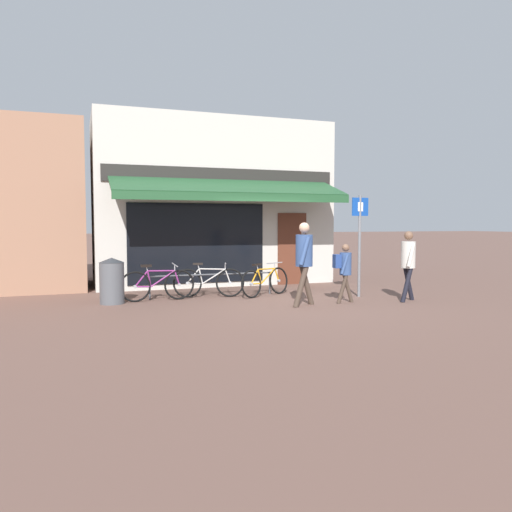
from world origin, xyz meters
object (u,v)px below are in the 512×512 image
at_px(bicycle_purple, 157,285).
at_px(pedestrian_child, 344,266).
at_px(parking_sign, 360,235).
at_px(pedestrian_adult, 304,255).
at_px(bicycle_silver, 209,282).
at_px(litter_bin, 112,281).
at_px(pedestrian_second_adult, 408,258).
at_px(bicycle_orange, 265,281).

height_order(bicycle_purple, pedestrian_child, pedestrian_child).
height_order(pedestrian_child, parking_sign, parking_sign).
distance_m(pedestrian_adult, parking_sign, 2.04).
xyz_separation_m(pedestrian_adult, pedestrian_child, (1.03, 0.06, -0.28)).
height_order(bicycle_silver, parking_sign, parking_sign).
distance_m(pedestrian_adult, pedestrian_child, 1.07).
bearing_deg(litter_bin, pedestrian_second_adult, -16.47).
distance_m(pedestrian_second_adult, parking_sign, 1.31).
bearing_deg(bicycle_silver, pedestrian_adult, -36.22).
height_order(pedestrian_adult, pedestrian_child, pedestrian_adult).
height_order(bicycle_orange, parking_sign, parking_sign).
xyz_separation_m(pedestrian_adult, litter_bin, (-3.93, 1.70, -0.60)).
bearing_deg(pedestrian_adult, pedestrian_second_adult, -7.64).
bearing_deg(pedestrian_adult, parking_sign, 19.78).
bearing_deg(pedestrian_second_adult, litter_bin, 157.05).
bearing_deg(pedestrian_adult, pedestrian_child, 0.42).
relative_size(bicycle_purple, pedestrian_second_adult, 1.07).
xyz_separation_m(bicycle_silver, parking_sign, (3.49, -1.18, 1.14)).
xyz_separation_m(pedestrian_child, parking_sign, (0.82, 0.71, 0.68)).
bearing_deg(bicycle_purple, bicycle_orange, -4.12).
bearing_deg(bicycle_silver, bicycle_orange, 2.75).
xyz_separation_m(pedestrian_second_adult, parking_sign, (-0.69, 0.98, 0.52)).
xyz_separation_m(pedestrian_adult, parking_sign, (1.85, 0.77, 0.39)).
height_order(bicycle_purple, bicycle_silver, bicycle_purple).
distance_m(bicycle_silver, bicycle_orange, 1.40).
bearing_deg(pedestrian_second_adult, bicycle_orange, 139.52).
bearing_deg(pedestrian_child, litter_bin, 171.05).
distance_m(pedestrian_child, pedestrian_second_adult, 1.55).
bearing_deg(pedestrian_second_adult, pedestrian_adult, 168.77).
bearing_deg(bicycle_purple, litter_bin, 179.27).
distance_m(bicycle_silver, pedestrian_second_adult, 4.75).
relative_size(bicycle_silver, pedestrian_second_adult, 1.05).
bearing_deg(pedestrian_child, bicycle_purple, 166.29).
xyz_separation_m(bicycle_purple, pedestrian_child, (3.94, -1.68, 0.45)).
height_order(bicycle_silver, pedestrian_adult, pedestrian_adult).
bearing_deg(parking_sign, pedestrian_second_adult, -54.79).
bearing_deg(pedestrian_child, parking_sign, 50.32).
distance_m(bicycle_silver, litter_bin, 2.30).
bearing_deg(bicycle_orange, bicycle_silver, 142.18).
distance_m(bicycle_orange, pedestrian_adult, 1.87).
distance_m(bicycle_silver, pedestrian_child, 3.30).
height_order(bicycle_silver, pedestrian_second_adult, pedestrian_second_adult).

